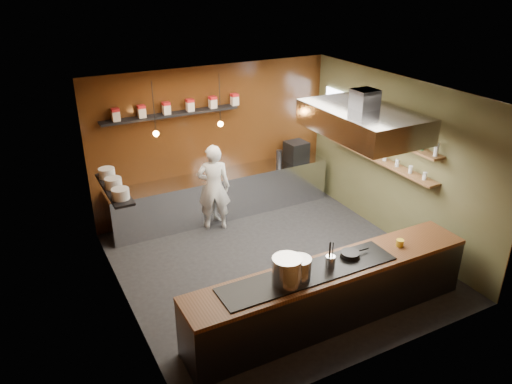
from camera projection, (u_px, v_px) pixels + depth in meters
floor at (275, 266)px, 8.58m from camera, size 5.00×5.00×0.00m
back_wall at (214, 141)px, 9.96m from camera, size 5.00×0.00×5.00m
left_wall at (120, 221)px, 6.90m from camera, size 0.00×5.00×5.00m
right_wall at (396, 160)px, 9.01m from camera, size 0.00×5.00×5.00m
ceiling at (278, 93)px, 7.32m from camera, size 5.00×5.00×0.00m
window_pane at (339, 116)px, 10.19m from camera, size 0.00×1.00×1.00m
prep_counter at (223, 195)px, 10.14m from camera, size 4.60×0.65×0.90m
pass_counter at (331, 293)px, 7.10m from camera, size 4.40×0.72×0.94m
tin_shelf at (171, 115)px, 9.18m from camera, size 2.60×0.26×0.04m
plate_shelf at (114, 189)px, 7.75m from camera, size 0.30×1.40×0.04m
bottle_shelf_upper at (381, 134)px, 9.01m from camera, size 0.26×2.80×0.04m
bottle_shelf_lower at (378, 159)px, 9.20m from camera, size 0.26×2.80×0.04m
extractor_hood at (363, 121)px, 7.76m from camera, size 1.20×2.00×0.72m
pendant_left at (156, 131)px, 8.45m from camera, size 0.10×0.10×0.95m
pendant_right at (220, 121)px, 8.96m from camera, size 0.10×0.10×0.95m
storage_tins at (178, 107)px, 9.18m from camera, size 2.43×0.13×0.22m
plate_stacks at (113, 183)px, 7.71m from camera, size 0.26×1.16×0.16m
bottles at (382, 127)px, 8.95m from camera, size 0.06×2.66×0.24m
wine_glasses at (379, 154)px, 9.17m from camera, size 0.07×2.37×0.13m
stockpot_large at (287, 271)px, 6.43m from camera, size 0.52×0.52×0.38m
stockpot_small at (299, 269)px, 6.55m from camera, size 0.42×0.42×0.31m
utensil_crock at (330, 262)px, 6.82m from camera, size 0.15×0.15×0.17m
frying_pan at (350, 254)px, 7.09m from camera, size 0.46×0.29×0.07m
butter_jar at (400, 243)px, 7.39m from camera, size 0.13×0.13×0.10m
espresso_machine at (296, 151)px, 10.54m from camera, size 0.44×0.42×0.42m
chef at (214, 187)px, 9.48m from camera, size 0.73×0.62×1.71m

